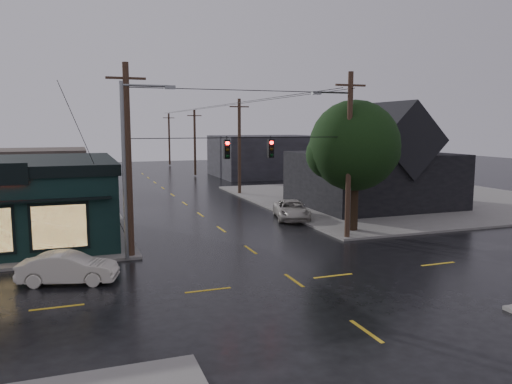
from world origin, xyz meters
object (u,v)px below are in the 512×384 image
object	(u,v)px
corner_tree	(354,146)
sedan_cream	(68,268)
suv_silver	(292,210)
utility_pole_ne	(347,239)
utility_pole_nw	(132,258)

from	to	relation	value
corner_tree	sedan_cream	distance (m)	18.93
corner_tree	suv_silver	xyz separation A→B (m)	(-1.92, 5.55, -4.96)
utility_pole_ne	suv_silver	distance (m)	7.37
suv_silver	sedan_cream	bearing A→B (deg)	-129.98
utility_pole_nw	corner_tree	bearing A→B (deg)	6.99
corner_tree	utility_pole_nw	size ratio (longest dim) A/B	0.84
utility_pole_nw	sedan_cream	distance (m)	4.69
sedan_cream	suv_silver	size ratio (longest dim) A/B	0.84
utility_pole_ne	sedan_cream	distance (m)	16.47
utility_pole_nw	suv_silver	world-z (taller)	utility_pole_nw
corner_tree	utility_pole_ne	bearing A→B (deg)	-128.75
utility_pole_nw	sedan_cream	size ratio (longest dim) A/B	2.40
sedan_cream	suv_silver	world-z (taller)	suv_silver
sedan_cream	suv_silver	bearing A→B (deg)	-40.41
utility_pole_nw	suv_silver	distance (m)	14.50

